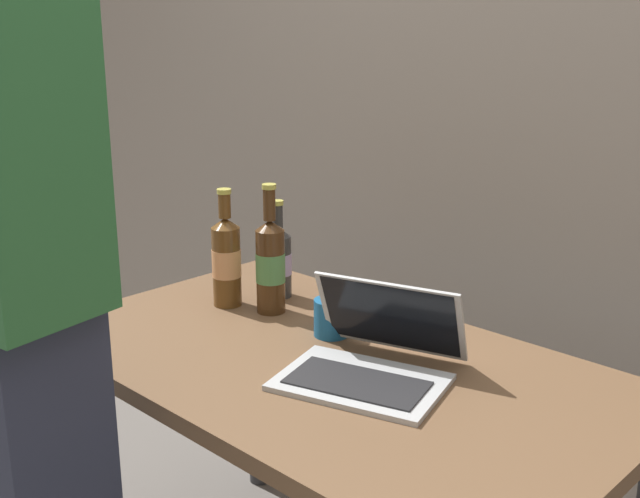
{
  "coord_description": "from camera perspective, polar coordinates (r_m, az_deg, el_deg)",
  "views": [
    {
      "loc": [
        1.11,
        -1.18,
        1.46
      ],
      "look_at": [
        -0.03,
        0.0,
        0.98
      ],
      "focal_mm": 44.4,
      "sensor_mm": 36.0,
      "label": 1
    }
  ],
  "objects": [
    {
      "name": "laptop",
      "position": [
        1.69,
        3.73,
        -7.81
      ],
      "size": [
        0.41,
        0.4,
        0.19
      ],
      "color": "#B7BABC",
      "rests_on": "desk"
    },
    {
      "name": "desk",
      "position": [
        1.83,
        0.62,
        -10.91
      ],
      "size": [
        1.36,
        0.78,
        0.73
      ],
      "color": "brown",
      "rests_on": "ground"
    },
    {
      "name": "beer_bottle_brown",
      "position": [
        2.08,
        -6.76,
        -0.75
      ],
      "size": [
        0.08,
        0.08,
        0.31
      ],
      "color": "brown",
      "rests_on": "desk"
    },
    {
      "name": "beer_bottle_dark",
      "position": [
        2.02,
        -3.6,
        -1.05
      ],
      "size": [
        0.08,
        0.08,
        0.34
      ],
      "color": "#472B14",
      "rests_on": "desk"
    },
    {
      "name": "back_wall",
      "position": [
        2.33,
        15.52,
        11.66
      ],
      "size": [
        6.0,
        0.1,
        2.6
      ],
      "primitive_type": "cube",
      "color": "gray",
      "rests_on": "ground"
    },
    {
      "name": "coffee_mug",
      "position": [
        1.89,
        0.88,
        -4.98
      ],
      "size": [
        0.12,
        0.08,
        0.09
      ],
      "color": "#19598C",
      "rests_on": "desk"
    },
    {
      "name": "beer_bottle_amber",
      "position": [
        2.14,
        -3.02,
        -0.82
      ],
      "size": [
        0.07,
        0.07,
        0.27
      ],
      "color": "#333333",
      "rests_on": "desk"
    }
  ]
}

